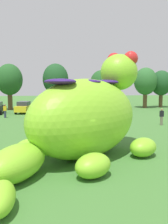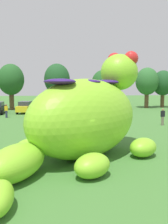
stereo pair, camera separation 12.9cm
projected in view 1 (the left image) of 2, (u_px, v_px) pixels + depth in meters
ground_plane at (69, 164)px, 12.69m from camera, size 160.00×160.00×0.00m
giant_inflatable_creature at (86, 117)px, 13.75m from camera, size 9.41×11.33×6.31m
car_yellow at (24, 107)px, 35.33m from camera, size 2.41×4.31×1.72m
car_blue at (52, 108)px, 34.86m from camera, size 2.16×4.21×1.72m
tree_centre_left at (9, 80)px, 39.56m from camera, size 4.23×4.23×7.51m
tree_centre at (56, 79)px, 40.90m from camera, size 4.32×4.32×7.66m
tree_centre_right at (101, 84)px, 41.38m from camera, size 3.71×3.71×6.58m
tree_mid_right at (145, 82)px, 43.01m from camera, size 4.02×4.02×7.14m
tree_right at (161, 83)px, 44.12m from camera, size 3.78×3.78×6.71m
spectator_near_inflatable at (43, 117)px, 24.71m from camera, size 0.38×0.26×1.71m
spectator_mid_field at (5, 111)px, 30.37m from camera, size 0.38×0.26×1.71m
spectator_by_cars at (162, 117)px, 24.83m from camera, size 0.38×0.26×1.71m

